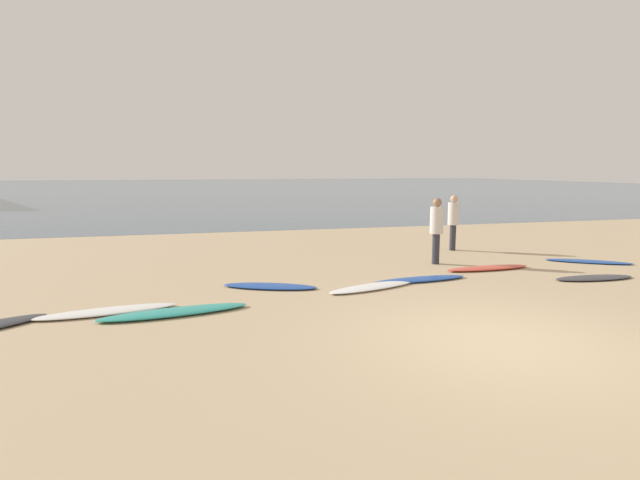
{
  "coord_description": "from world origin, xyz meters",
  "views": [
    {
      "loc": [
        -4.3,
        -5.96,
        2.45
      ],
      "look_at": [
        -0.92,
        6.59,
        0.6
      ],
      "focal_mm": 28.11,
      "sensor_mm": 36.0,
      "label": 1
    }
  ],
  "objects_px": {
    "surfboard_5": "(420,279)",
    "surfboard_4": "(373,287)",
    "surfboard_2": "(174,312)",
    "person_1": "(437,225)",
    "surfboard_3": "(270,286)",
    "surfboard_6": "(488,268)",
    "surfboard_1": "(106,311)",
    "person_0": "(453,218)",
    "surfboard_8": "(588,261)",
    "surfboard_7": "(594,278)"
  },
  "relations": [
    {
      "from": "person_0",
      "to": "surfboard_6",
      "type": "bearing_deg",
      "value": -166.11
    },
    {
      "from": "surfboard_1",
      "to": "surfboard_5",
      "type": "relative_size",
      "value": 1.05
    },
    {
      "from": "surfboard_6",
      "to": "surfboard_8",
      "type": "xyz_separation_m",
      "value": [
        3.11,
        0.14,
        -0.01
      ]
    },
    {
      "from": "surfboard_3",
      "to": "surfboard_4",
      "type": "relative_size",
      "value": 0.9
    },
    {
      "from": "surfboard_6",
      "to": "surfboard_3",
      "type": "bearing_deg",
      "value": -176.34
    },
    {
      "from": "surfboard_3",
      "to": "surfboard_6",
      "type": "distance_m",
      "value": 5.49
    },
    {
      "from": "surfboard_2",
      "to": "surfboard_5",
      "type": "xyz_separation_m",
      "value": [
        5.19,
        1.26,
        -0.01
      ]
    },
    {
      "from": "surfboard_4",
      "to": "surfboard_7",
      "type": "distance_m",
      "value": 5.11
    },
    {
      "from": "surfboard_8",
      "to": "person_0",
      "type": "distance_m",
      "value": 3.8
    },
    {
      "from": "surfboard_7",
      "to": "person_0",
      "type": "distance_m",
      "value": 4.67
    },
    {
      "from": "surfboard_3",
      "to": "surfboard_6",
      "type": "xyz_separation_m",
      "value": [
        5.47,
        0.47,
        0.01
      ]
    },
    {
      "from": "surfboard_1",
      "to": "surfboard_7",
      "type": "xyz_separation_m",
      "value": [
        10.16,
        0.04,
        -0.01
      ]
    },
    {
      "from": "surfboard_2",
      "to": "surfboard_1",
      "type": "bearing_deg",
      "value": 153.09
    },
    {
      "from": "surfboard_6",
      "to": "surfboard_5",
      "type": "bearing_deg",
      "value": -163.33
    },
    {
      "from": "person_0",
      "to": "person_1",
      "type": "distance_m",
      "value": 2.44
    },
    {
      "from": "surfboard_5",
      "to": "surfboard_4",
      "type": "bearing_deg",
      "value": -167.15
    },
    {
      "from": "surfboard_4",
      "to": "person_1",
      "type": "height_order",
      "value": "person_1"
    },
    {
      "from": "surfboard_3",
      "to": "surfboard_5",
      "type": "height_order",
      "value": "surfboard_5"
    },
    {
      "from": "surfboard_1",
      "to": "person_0",
      "type": "bearing_deg",
      "value": 17.04
    },
    {
      "from": "surfboard_5",
      "to": "surfboard_6",
      "type": "bearing_deg",
      "value": 14.24
    },
    {
      "from": "surfboard_3",
      "to": "person_1",
      "type": "height_order",
      "value": "person_1"
    },
    {
      "from": "surfboard_1",
      "to": "person_1",
      "type": "xyz_separation_m",
      "value": [
        7.61,
        2.63,
        0.97
      ]
    },
    {
      "from": "surfboard_3",
      "to": "surfboard_6",
      "type": "relative_size",
      "value": 0.88
    },
    {
      "from": "surfboard_5",
      "to": "person_0",
      "type": "relative_size",
      "value": 1.33
    },
    {
      "from": "surfboard_3",
      "to": "surfboard_8",
      "type": "bearing_deg",
      "value": 27.34
    },
    {
      "from": "person_1",
      "to": "person_0",
      "type": "bearing_deg",
      "value": 145.17
    },
    {
      "from": "surfboard_1",
      "to": "surfboard_5",
      "type": "height_order",
      "value": "same"
    },
    {
      "from": "surfboard_4",
      "to": "person_0",
      "type": "xyz_separation_m",
      "value": [
        4.1,
        3.98,
        0.95
      ]
    },
    {
      "from": "person_1",
      "to": "surfboard_5",
      "type": "bearing_deg",
      "value": -31.55
    },
    {
      "from": "surfboard_2",
      "to": "person_1",
      "type": "distance_m",
      "value": 7.21
    },
    {
      "from": "surfboard_7",
      "to": "person_1",
      "type": "xyz_separation_m",
      "value": [
        -2.55,
        2.59,
        0.98
      ]
    },
    {
      "from": "surfboard_2",
      "to": "surfboard_7",
      "type": "relative_size",
      "value": 1.31
    },
    {
      "from": "surfboard_4",
      "to": "surfboard_8",
      "type": "relative_size",
      "value": 1.04
    },
    {
      "from": "surfboard_1",
      "to": "person_0",
      "type": "relative_size",
      "value": 1.39
    },
    {
      "from": "surfboard_1",
      "to": "surfboard_3",
      "type": "distance_m",
      "value": 3.21
    },
    {
      "from": "surfboard_4",
      "to": "surfboard_7",
      "type": "xyz_separation_m",
      "value": [
        5.09,
        -0.48,
        -0.0
      ]
    },
    {
      "from": "surfboard_2",
      "to": "surfboard_8",
      "type": "height_order",
      "value": "surfboard_2"
    },
    {
      "from": "surfboard_1",
      "to": "surfboard_7",
      "type": "distance_m",
      "value": 10.16
    },
    {
      "from": "person_0",
      "to": "surfboard_8",
      "type": "bearing_deg",
      "value": -111.7
    },
    {
      "from": "surfboard_3",
      "to": "surfboard_4",
      "type": "bearing_deg",
      "value": 7.1
    },
    {
      "from": "surfboard_2",
      "to": "surfboard_8",
      "type": "relative_size",
      "value": 1.19
    },
    {
      "from": "surfboard_2",
      "to": "surfboard_4",
      "type": "xyz_separation_m",
      "value": [
        3.94,
        0.89,
        -0.01
      ]
    },
    {
      "from": "person_1",
      "to": "surfboard_7",
      "type": "bearing_deg",
      "value": 49.62
    },
    {
      "from": "surfboard_4",
      "to": "person_1",
      "type": "distance_m",
      "value": 3.44
    },
    {
      "from": "surfboard_7",
      "to": "person_0",
      "type": "height_order",
      "value": "person_0"
    },
    {
      "from": "surfboard_2",
      "to": "surfboard_5",
      "type": "relative_size",
      "value": 1.13
    },
    {
      "from": "surfboard_8",
      "to": "surfboard_5",
      "type": "bearing_deg",
      "value": -137.27
    },
    {
      "from": "surfboard_7",
      "to": "person_1",
      "type": "height_order",
      "value": "person_1"
    },
    {
      "from": "surfboard_1",
      "to": "person_1",
      "type": "height_order",
      "value": "person_1"
    },
    {
      "from": "surfboard_2",
      "to": "surfboard_4",
      "type": "height_order",
      "value": "surfboard_2"
    }
  ]
}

